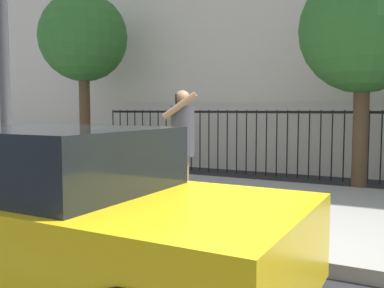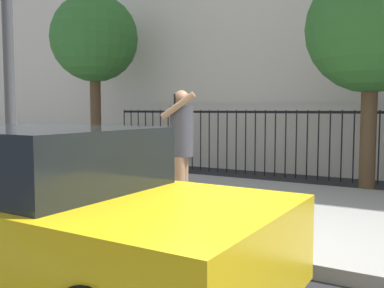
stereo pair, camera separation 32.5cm
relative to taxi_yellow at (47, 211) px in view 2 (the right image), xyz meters
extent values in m
plane|color=black|center=(1.01, 1.37, -0.70)|extent=(60.00, 60.00, 0.00)
cube|color=gray|center=(1.01, 3.57, -0.63)|extent=(28.00, 4.40, 0.15)
cube|color=black|center=(1.01, 7.27, 0.85)|extent=(12.00, 0.04, 0.06)
cylinder|color=black|center=(-4.99, 7.27, 0.10)|extent=(0.03, 0.03, 1.60)
cylinder|color=black|center=(-4.73, 7.27, 0.10)|extent=(0.03, 0.03, 1.60)
cylinder|color=black|center=(-4.48, 7.27, 0.10)|extent=(0.03, 0.03, 1.60)
cylinder|color=black|center=(-4.22, 7.27, 0.10)|extent=(0.03, 0.03, 1.60)
cylinder|color=black|center=(-3.97, 7.27, 0.10)|extent=(0.03, 0.03, 1.60)
cylinder|color=black|center=(-3.71, 7.27, 0.10)|extent=(0.03, 0.03, 1.60)
cylinder|color=black|center=(-3.46, 7.27, 0.10)|extent=(0.03, 0.03, 1.60)
cylinder|color=black|center=(-3.20, 7.27, 0.10)|extent=(0.03, 0.03, 1.60)
cylinder|color=black|center=(-2.95, 7.27, 0.10)|extent=(0.03, 0.03, 1.60)
cylinder|color=black|center=(-2.69, 7.27, 0.10)|extent=(0.03, 0.03, 1.60)
cylinder|color=black|center=(-2.44, 7.27, 0.10)|extent=(0.03, 0.03, 1.60)
cylinder|color=black|center=(-2.18, 7.27, 0.10)|extent=(0.03, 0.03, 1.60)
cylinder|color=black|center=(-1.93, 7.27, 0.10)|extent=(0.03, 0.03, 1.60)
cylinder|color=black|center=(-1.67, 7.27, 0.10)|extent=(0.03, 0.03, 1.60)
cylinder|color=black|center=(-1.41, 7.27, 0.10)|extent=(0.03, 0.03, 1.60)
cylinder|color=black|center=(-1.16, 7.27, 0.10)|extent=(0.03, 0.03, 1.60)
cylinder|color=black|center=(-0.90, 7.27, 0.10)|extent=(0.03, 0.03, 1.60)
cylinder|color=black|center=(-0.65, 7.27, 0.10)|extent=(0.03, 0.03, 1.60)
cylinder|color=black|center=(-0.39, 7.27, 0.10)|extent=(0.03, 0.03, 1.60)
cylinder|color=black|center=(-0.14, 7.27, 0.10)|extent=(0.03, 0.03, 1.60)
cylinder|color=black|center=(0.12, 7.27, 0.10)|extent=(0.03, 0.03, 1.60)
cylinder|color=black|center=(0.37, 7.27, 0.10)|extent=(0.03, 0.03, 1.60)
cylinder|color=black|center=(0.63, 7.27, 0.10)|extent=(0.03, 0.03, 1.60)
cylinder|color=black|center=(0.88, 7.27, 0.10)|extent=(0.03, 0.03, 1.60)
cylinder|color=black|center=(1.14, 7.27, 0.10)|extent=(0.03, 0.03, 1.60)
cylinder|color=black|center=(1.39, 7.27, 0.10)|extent=(0.03, 0.03, 1.60)
cylinder|color=black|center=(1.65, 7.27, 0.10)|extent=(0.03, 0.03, 1.60)
cylinder|color=black|center=(1.90, 7.27, 0.10)|extent=(0.03, 0.03, 1.60)
cube|color=yellow|center=(0.05, 0.00, -0.13)|extent=(4.23, 1.87, 0.70)
cube|color=black|center=(-0.15, 0.00, 0.47)|extent=(2.03, 1.64, 0.55)
cylinder|color=black|center=(1.41, 0.80, -0.38)|extent=(0.64, 0.23, 0.64)
cylinder|color=black|center=(-1.29, 0.84, -0.38)|extent=(0.64, 0.23, 0.64)
cylinder|color=#936B4C|center=(-0.16, 2.54, -0.16)|extent=(0.15, 0.15, 0.79)
cylinder|color=#936B4C|center=(-0.22, 2.73, -0.16)|extent=(0.15, 0.15, 0.79)
cylinder|color=#3F3F47|center=(-0.19, 2.63, 0.60)|extent=(0.43, 0.43, 0.72)
sphere|color=#936B4C|center=(-0.19, 2.63, 1.07)|extent=(0.22, 0.22, 0.22)
cylinder|color=#936B4C|center=(-0.13, 2.44, 0.96)|extent=(0.51, 0.24, 0.39)
cylinder|color=#936B4C|center=(-0.25, 2.82, 0.58)|extent=(0.09, 0.09, 0.55)
cube|color=black|center=(-0.20, 2.47, 1.05)|extent=(0.03, 0.07, 0.15)
cube|color=brown|center=(-0.27, 2.88, 0.49)|extent=(0.24, 0.31, 0.34)
cylinder|color=#47474C|center=(-2.77, 1.75, 1.85)|extent=(0.16, 0.16, 4.80)
cylinder|color=#4C3823|center=(1.87, 5.88, 0.52)|extent=(0.29, 0.29, 2.45)
sphere|color=#2D6628|center=(1.87, 5.88, 2.40)|extent=(2.37, 2.37, 2.37)
cylinder|color=#4C3823|center=(-5.09, 6.18, 0.74)|extent=(0.29, 0.29, 2.88)
sphere|color=#2D6628|center=(-5.09, 6.18, 2.81)|extent=(2.33, 2.33, 2.33)
camera|label=1|loc=(2.75, -2.79, 0.91)|focal=40.32mm
camera|label=2|loc=(3.03, -2.64, 0.91)|focal=40.32mm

